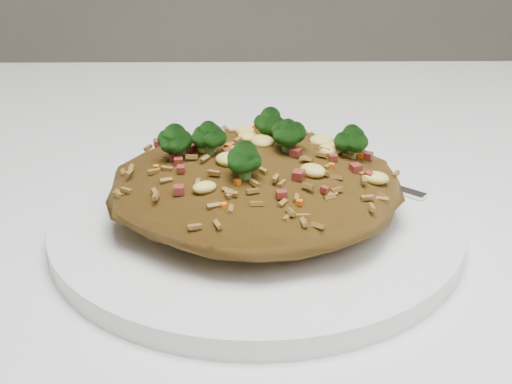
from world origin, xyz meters
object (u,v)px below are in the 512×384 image
plate (256,222)px  fried_rice (256,175)px  dining_table (257,341)px  fork (333,170)px

plate → fried_rice: (0.00, 0.00, 0.03)m
dining_table → fork: 0.14m
dining_table → fried_rice: bearing=-150.3°
fried_rice → fork: fried_rice is taller
plate → fried_rice: 0.03m
plate → fried_rice: bearing=85.4°
plate → dining_table: bearing=44.3°
plate → fried_rice: fried_rice is taller
fork → fried_rice: bearing=-93.3°
fried_rice → fork: 0.09m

